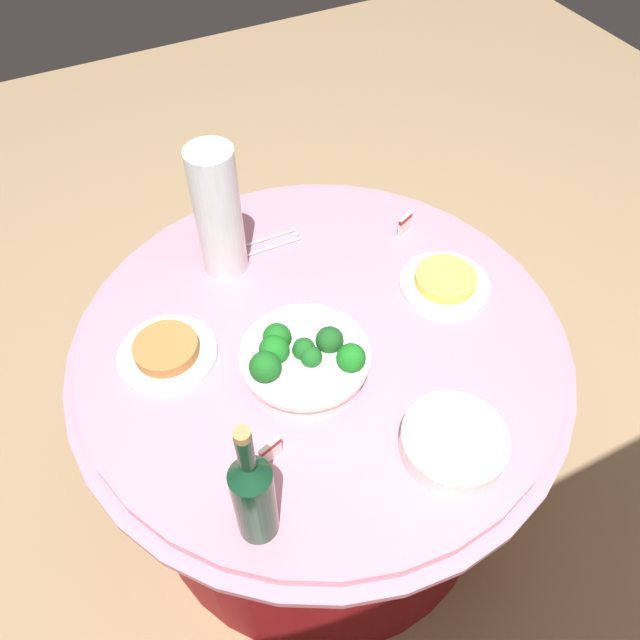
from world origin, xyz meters
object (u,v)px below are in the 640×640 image
(decorative_fruit_vase, at_px, (219,220))
(label_placard_mid, at_px, (405,223))
(food_plate_peanuts, at_px, (167,351))
(plate_stack, at_px, (453,443))
(label_placard_front, at_px, (270,450))
(broccoli_bowl, at_px, (303,359))
(food_plate_fried_egg, at_px, (444,281))
(serving_tongs, at_px, (272,242))
(wine_bottle, at_px, (253,495))

(decorative_fruit_vase, bearing_deg, label_placard_mid, 168.71)
(food_plate_peanuts, height_order, label_placard_mid, label_placard_mid)
(plate_stack, distance_m, label_placard_front, 0.36)
(label_placard_mid, bearing_deg, plate_stack, 67.03)
(broccoli_bowl, relative_size, label_placard_mid, 5.09)
(decorative_fruit_vase, bearing_deg, food_plate_fried_egg, 146.28)
(serving_tongs, relative_size, label_placard_mid, 3.03)
(label_placard_front, xyz_separation_m, label_placard_mid, (-0.58, -0.45, 0.00))
(food_plate_fried_egg, bearing_deg, plate_stack, 58.29)
(plate_stack, height_order, food_plate_fried_egg, plate_stack)
(food_plate_peanuts, bearing_deg, serving_tongs, -146.80)
(food_plate_fried_egg, relative_size, label_placard_mid, 4.00)
(plate_stack, relative_size, food_plate_peanuts, 0.95)
(food_plate_peanuts, relative_size, label_placard_mid, 4.00)
(food_plate_fried_egg, distance_m, food_plate_peanuts, 0.68)
(broccoli_bowl, height_order, serving_tongs, broccoli_bowl)
(decorative_fruit_vase, xyz_separation_m, label_placard_mid, (-0.47, 0.09, -0.12))
(wine_bottle, xyz_separation_m, serving_tongs, (-0.32, -0.68, -0.12))
(serving_tongs, bearing_deg, wine_bottle, 64.55)
(wine_bottle, height_order, decorative_fruit_vase, decorative_fruit_vase)
(plate_stack, distance_m, wine_bottle, 0.42)
(broccoli_bowl, height_order, plate_stack, broccoli_bowl)
(plate_stack, height_order, food_plate_peanuts, plate_stack)
(broccoli_bowl, relative_size, serving_tongs, 1.68)
(food_plate_fried_egg, bearing_deg, decorative_fruit_vase, -33.72)
(decorative_fruit_vase, distance_m, serving_tongs, 0.20)
(food_plate_fried_egg, distance_m, label_placard_mid, 0.21)
(decorative_fruit_vase, height_order, label_placard_mid, decorative_fruit_vase)
(broccoli_bowl, relative_size, plate_stack, 1.33)
(label_placard_mid, bearing_deg, serving_tongs, -19.37)
(decorative_fruit_vase, xyz_separation_m, food_plate_peanuts, (0.22, 0.21, -0.13))
(plate_stack, xyz_separation_m, label_placard_front, (0.33, -0.14, 0.01))
(label_placard_front, distance_m, label_placard_mid, 0.73)
(plate_stack, bearing_deg, serving_tongs, -83.56)
(label_placard_mid, bearing_deg, decorative_fruit_vase, -11.29)
(plate_stack, relative_size, label_placard_front, 3.82)
(wine_bottle, height_order, food_plate_peanuts, wine_bottle)
(broccoli_bowl, distance_m, serving_tongs, 0.42)
(serving_tongs, xyz_separation_m, label_placard_mid, (-0.33, 0.12, 0.03))
(wine_bottle, distance_m, decorative_fruit_vase, 0.68)
(broccoli_bowl, distance_m, label_placard_mid, 0.52)
(plate_stack, height_order, wine_bottle, wine_bottle)
(broccoli_bowl, height_order, label_placard_mid, broccoli_bowl)
(broccoli_bowl, bearing_deg, plate_stack, 120.88)
(food_plate_fried_egg, relative_size, food_plate_peanuts, 1.00)
(decorative_fruit_vase, relative_size, food_plate_fried_egg, 1.55)
(food_plate_peanuts, bearing_deg, broccoli_bowl, 145.83)
(wine_bottle, bearing_deg, label_placard_mid, -139.23)
(plate_stack, relative_size, food_plate_fried_egg, 0.95)
(broccoli_bowl, relative_size, label_placard_front, 5.09)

